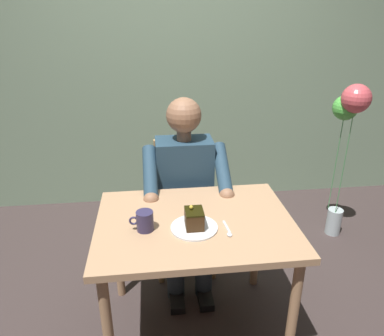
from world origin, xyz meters
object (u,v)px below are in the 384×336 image
dessert_spoon (228,231)px  dining_table (195,235)px  cake_slice (194,219)px  chair (183,199)px  balloon_display (348,126)px  seated_person (186,191)px  coffee_cup (145,221)px

dessert_spoon → dining_table: bearing=-38.9°
dining_table → cake_slice: (0.01, 0.07, 0.15)m
chair → cake_slice: chair is taller
dining_table → balloon_display: (-1.23, -0.82, 0.30)m
seated_person → coffee_cup: (0.25, 0.54, 0.13)m
dessert_spoon → seated_person: bearing=-76.3°
dessert_spoon → cake_slice: bearing=-16.3°
dessert_spoon → balloon_display: size_ratio=0.12×
seated_person → dessert_spoon: seated_person is taller
chair → cake_slice: (0.01, 0.72, 0.28)m
coffee_cup → cake_slice: bearing=176.0°
coffee_cup → dessert_spoon: (-0.40, 0.06, -0.05)m
cake_slice → coffee_cup: 0.24m
seated_person → dessert_spoon: size_ratio=8.57×
seated_person → dessert_spoon: bearing=103.7°
chair → dining_table: bearing=90.0°
dining_table → seated_person: bearing=-90.0°
seated_person → dessert_spoon: (-0.15, 0.60, 0.08)m
chair → coffee_cup: (0.25, 0.71, 0.28)m
chair → dessert_spoon: bearing=100.8°
cake_slice → dessert_spoon: 0.17m
dining_table → balloon_display: 1.51m
seated_person → balloon_display: (-1.23, -0.34, 0.28)m
cake_slice → dessert_spoon: (-0.16, 0.05, -0.05)m
dining_table → balloon_display: balloon_display is taller
seated_person → dining_table: bearing=90.0°
dining_table → cake_slice: size_ratio=8.99×
coffee_cup → dining_table: bearing=-167.8°
coffee_cup → chair: bearing=-109.7°
chair → dessert_spoon: chair is taller
dining_table → dessert_spoon: dessert_spoon is taller
dining_table → chair: size_ratio=1.12×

